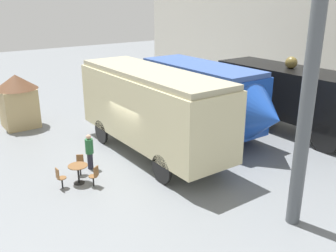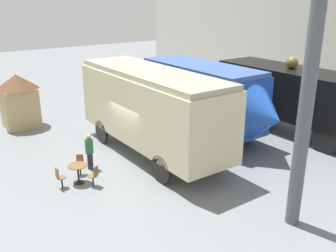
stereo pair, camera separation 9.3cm
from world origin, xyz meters
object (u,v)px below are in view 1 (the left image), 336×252
streamlined_locomotive (208,97)px  ticket_kiosk (18,98)px  steam_locomotive (296,93)px  cafe_chair_0 (95,175)px  cafe_table_near (78,170)px  visitor_person (89,150)px  passenger_coach_vintage (151,106)px

streamlined_locomotive → ticket_kiosk: (-7.39, -7.59, -0.48)m
steam_locomotive → cafe_chair_0: 11.68m
cafe_table_near → ticket_kiosk: bearing=179.5°
steam_locomotive → cafe_chair_0: (-0.48, -11.55, -1.66)m
streamlined_locomotive → cafe_table_near: bearing=-82.4°
cafe_chair_0 → ticket_kiosk: 9.15m
cafe_table_near → cafe_chair_0: 0.76m
cafe_table_near → cafe_chair_0: bearing=31.5°
streamlined_locomotive → visitor_person: (0.06, -6.73, -1.31)m
passenger_coach_vintage → cafe_chair_0: passenger_coach_vintage is taller
cafe_chair_0 → ticket_kiosk: (-9.07, -0.32, 1.16)m
streamlined_locomotive → cafe_chair_0: size_ratio=10.14×
streamlined_locomotive → cafe_table_near: size_ratio=11.40×
passenger_coach_vintage → cafe_chair_0: size_ratio=10.19×
streamlined_locomotive → passenger_coach_vintage: bearing=-85.7°
steam_locomotive → passenger_coach_vintage: bearing=-103.2°
steam_locomotive → cafe_table_near: size_ratio=11.96×
ticket_kiosk → streamlined_locomotive: bearing=45.7°
passenger_coach_vintage → cafe_table_near: passenger_coach_vintage is taller
cafe_table_near → visitor_person: bearing=135.7°
steam_locomotive → ticket_kiosk: size_ratio=3.09×
ticket_kiosk → cafe_chair_0: bearing=2.0°
cafe_chair_0 → cafe_table_near: bearing=-0.0°
ticket_kiosk → cafe_table_near: bearing=-0.5°
cafe_chair_0 → visitor_person: (-1.61, 0.55, 0.33)m
streamlined_locomotive → cafe_table_near: (1.03, -7.67, -1.57)m
streamlined_locomotive → visitor_person: streamlined_locomotive is taller
steam_locomotive → streamlined_locomotive: steam_locomotive is taller
cafe_table_near → passenger_coach_vintage: bearing=100.6°
streamlined_locomotive → ticket_kiosk: streamlined_locomotive is taller
streamlined_locomotive → visitor_person: bearing=-89.5°
passenger_coach_vintage → ticket_kiosk: size_ratio=2.96×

